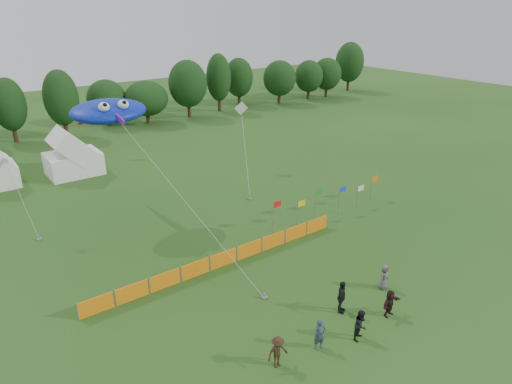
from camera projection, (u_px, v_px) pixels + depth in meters
ground at (323, 319)px, 23.96m from camera, size 160.00×160.00×0.00m
treeline at (81, 99)px, 56.63m from camera, size 104.57×8.78×8.36m
tent_right at (73, 157)px, 43.45m from camera, size 4.88×3.90×3.44m
barrier_fence at (223, 259)px, 28.55m from camera, size 17.90×0.06×1.00m
flag_row at (328, 198)px, 35.06m from camera, size 10.73×0.81×2.27m
spectator_a at (320, 334)px, 21.61m from camera, size 0.68×0.53×1.63m
spectator_b at (361, 325)px, 22.26m from camera, size 0.95×0.84×1.64m
spectator_c at (278, 352)px, 20.54m from camera, size 1.10×0.70×1.61m
spectator_d at (341, 297)px, 24.14m from camera, size 1.18×0.97×1.88m
spectator_e at (384, 277)px, 26.22m from camera, size 0.83×0.63×1.52m
spectator_f at (390, 303)px, 23.93m from camera, size 1.45×0.58×1.53m
stingray_kite at (107, 110)px, 32.27m from camera, size 5.43×22.02×9.27m
small_kite_white at (243, 128)px, 42.50m from camera, size 5.01×7.62×6.61m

